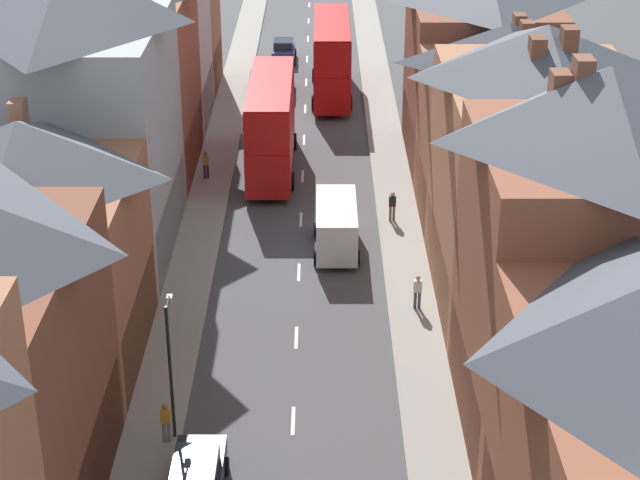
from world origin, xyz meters
name	(u,v)px	position (x,y,z in m)	size (l,w,h in m)	color
pavement_left	(208,203)	(-5.10, 38.00, 0.07)	(2.20, 104.00, 0.14)	gray
pavement_right	(396,203)	(5.10, 38.00, 0.07)	(2.20, 104.00, 0.14)	gray
centre_line_dashes	(301,220)	(0.00, 36.00, 0.01)	(0.14, 97.80, 0.01)	silver
terrace_row_left	(37,203)	(-10.19, 23.68, 6.37)	(8.00, 75.45, 14.22)	#935138
terrace_row_right	(586,279)	(10.19, 17.81, 6.07)	(8.00, 62.99, 13.81)	#BCB7A8
double_decker_bus_lead	(332,57)	(1.79, 56.83, 2.82)	(2.74, 10.80, 5.30)	#B70F0F
double_decker_bus_mid_street	(271,123)	(-1.81, 43.08, 2.82)	(2.74, 10.80, 5.30)	red
car_near_blue	(281,82)	(-1.80, 57.42, 0.82)	(1.90, 4.21, 1.63)	navy
car_near_silver	(197,478)	(-3.10, 13.58, 0.83)	(1.90, 4.11, 1.65)	black
car_mid_black	(262,84)	(-3.10, 56.95, 0.85)	(1.90, 3.81, 1.70)	maroon
car_parked_left_b	(284,50)	(-1.80, 65.47, 0.86)	(1.90, 3.82, 1.71)	navy
delivery_van	(337,225)	(1.80, 32.44, 1.34)	(2.20, 5.20, 2.41)	white
pedestrian_mid_left	(166,420)	(-4.49, 16.56, 1.03)	(0.36, 0.22, 1.61)	gray
pedestrian_mid_right	(418,290)	(5.28, 26.30, 1.03)	(0.36, 0.22, 1.61)	#3D4256
pedestrian_far_left	(393,205)	(4.74, 35.58, 1.03)	(0.36, 0.22, 1.61)	brown
pedestrian_far_right	(206,164)	(-5.46, 41.36, 1.03)	(0.36, 0.22, 1.61)	#23232D
street_lamp	(171,361)	(-4.25, 17.01, 3.24)	(0.20, 1.12, 5.50)	black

